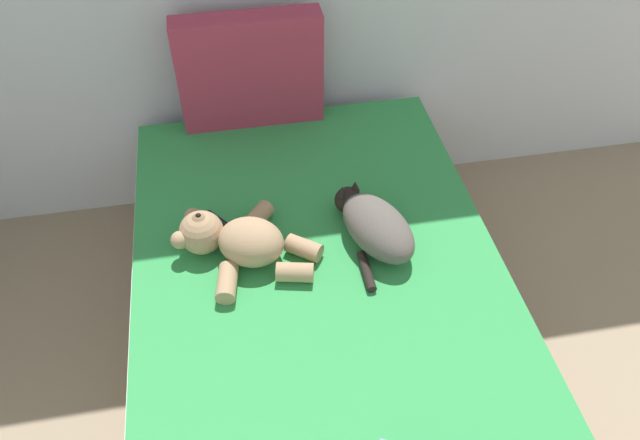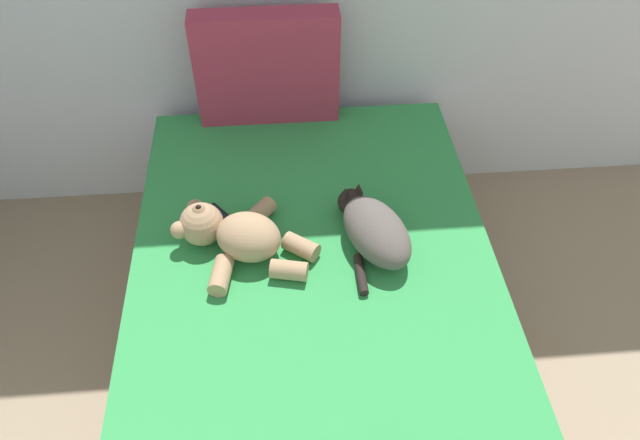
{
  "view_description": "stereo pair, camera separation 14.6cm",
  "coord_description": "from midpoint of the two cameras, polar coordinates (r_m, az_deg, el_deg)",
  "views": [
    {
      "loc": [
        1.45,
        2.2,
        2.13
      ],
      "look_at": [
        1.72,
        3.67,
        0.6
      ],
      "focal_mm": 34.38,
      "sensor_mm": 36.0,
      "label": 1
    },
    {
      "loc": [
        1.6,
        2.18,
        2.13
      ],
      "look_at": [
        1.72,
        3.67,
        0.6
      ],
      "focal_mm": 34.38,
      "sensor_mm": 36.0,
      "label": 2
    }
  ],
  "objects": [
    {
      "name": "cat",
      "position": [
        2.12,
        3.13,
        -0.55
      ],
      "size": [
        0.3,
        0.44,
        0.15
      ],
      "color": "#59514C",
      "rests_on": "bed"
    },
    {
      "name": "teddy_bear",
      "position": [
        2.1,
        -9.72,
        -1.96
      ],
      "size": [
        0.51,
        0.42,
        0.17
      ],
      "color": "tan",
      "rests_on": "bed"
    },
    {
      "name": "patterned_cushion",
      "position": [
        2.59,
        -8.16,
        13.51
      ],
      "size": [
        0.59,
        0.11,
        0.48
      ],
      "color": "#A5334C",
      "rests_on": "bed"
    },
    {
      "name": "bed",
      "position": [
        2.25,
        -1.56,
        -10.47
      ],
      "size": [
        1.3,
        2.07,
        0.53
      ],
      "color": "olive",
      "rests_on": "ground_plane"
    },
    {
      "name": "cell_phone",
      "position": [
        2.25,
        -11.54,
        -0.54
      ],
      "size": [
        0.15,
        0.16,
        0.01
      ],
      "color": "black",
      "rests_on": "bed"
    }
  ]
}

